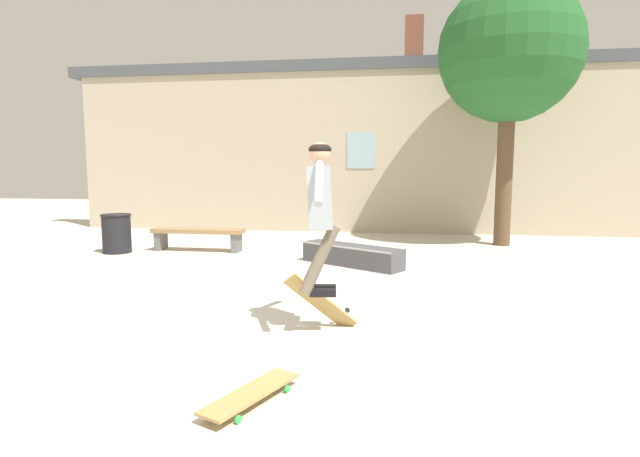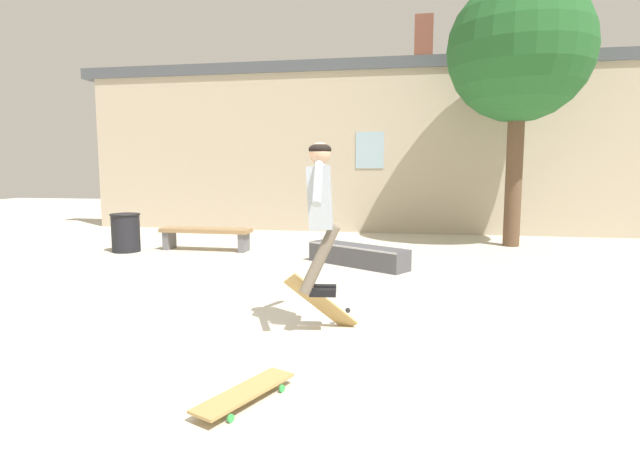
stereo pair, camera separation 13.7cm
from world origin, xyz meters
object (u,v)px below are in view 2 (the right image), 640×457
(park_bench, at_px, (206,234))
(trash_bin, at_px, (126,232))
(skate_ledge, at_px, (357,255))
(skateboard_flipping, at_px, (321,302))
(tree_right, at_px, (520,52))
(skateboard_resting, at_px, (245,392))
(skater, at_px, (320,205))

(park_bench, bearing_deg, trash_bin, -162.45)
(skate_ledge, relative_size, skateboard_flipping, 2.41)
(skateboard_flipping, bearing_deg, park_bench, 103.48)
(park_bench, xyz_separation_m, trash_bin, (-1.47, -0.43, 0.07))
(tree_right, relative_size, park_bench, 2.96)
(park_bench, distance_m, skateboard_resting, 6.73)
(skate_ledge, bearing_deg, skateboard_resting, -60.58)
(park_bench, height_order, skater, skater)
(tree_right, bearing_deg, park_bench, -164.57)
(tree_right, height_order, skate_ledge, tree_right)
(tree_right, relative_size, skater, 3.64)
(skate_ledge, bearing_deg, tree_right, 74.99)
(trash_bin, relative_size, skater, 0.50)
(park_bench, height_order, skateboard_resting, park_bench)
(tree_right, distance_m, skateboard_flipping, 7.70)
(trash_bin, distance_m, skater, 6.18)
(skater, height_order, skateboard_resting, skater)
(park_bench, xyz_separation_m, skate_ledge, (3.13, -1.04, -0.15))
(tree_right, xyz_separation_m, park_bench, (-6.08, -1.68, -3.63))
(skateboard_flipping, bearing_deg, skater, -107.65)
(tree_right, relative_size, skateboard_resting, 6.27)
(skateboard_flipping, bearing_deg, trash_bin, 117.33)
(tree_right, bearing_deg, trash_bin, -164.38)
(tree_right, bearing_deg, skater, -115.69)
(skate_ledge, distance_m, skater, 3.61)
(skater, xyz_separation_m, skateboard_resting, (-0.24, -1.60, -1.20))
(skate_ledge, xyz_separation_m, skateboard_resting, (-0.25, -5.04, -0.10))
(park_bench, distance_m, skateboard_flipping, 5.39)
(tree_right, height_order, trash_bin, tree_right)
(park_bench, distance_m, trash_bin, 1.53)
(skate_ledge, height_order, skater, skater)
(tree_right, xyz_separation_m, skateboard_resting, (-3.20, -7.76, -3.88))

